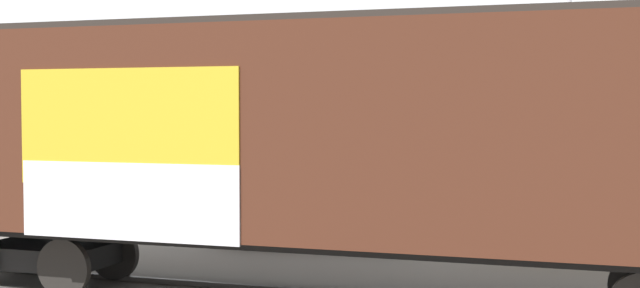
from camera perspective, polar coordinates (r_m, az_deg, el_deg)
The scene contains 5 objects.
freight_car at distance 12.78m, azimuth 1.14°, elevation 0.50°, with size 15.89×3.62×4.37m.
flagpole at distance 23.37m, azimuth 16.35°, elevation 6.25°, with size 0.81×1.14×7.28m.
hillside at distance 68.74m, azimuth 14.10°, elevation 4.78°, with size 153.74×42.88×16.62m.
parked_car_silver at distance 18.77m, azimuth 0.26°, elevation -4.18°, with size 4.39×2.21×1.57m.
parked_car_tan at distance 18.18m, azimuth 17.04°, elevation -4.44°, with size 4.38×2.36×1.66m.
Camera 1 is at (3.06, -12.31, 2.98)m, focal length 48.65 mm.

